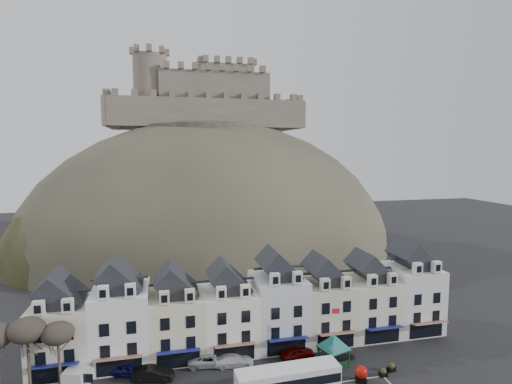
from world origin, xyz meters
TOP-DOWN VIEW (x-y plane):
  - townhouse_terrace at (0.15, 15.97)m, footprint 54.40×9.35m
  - castle_hill at (1.25, 68.95)m, footprint 100.00×76.00m
  - castle at (0.51, 75.93)m, footprint 50.20×22.20m
  - tree_left_mid at (-26.00, 10.50)m, footprint 3.78×3.78m
  - tree_left_near at (-23.00, 10.50)m, footprint 3.43×3.43m
  - bus at (1.03, 3.99)m, footprint 11.45×3.05m
  - bus_shelter at (8.31, 8.46)m, footprint 5.98×5.98m
  - red_buoy at (10.00, 4.68)m, footprint 1.61×1.61m
  - flagpole at (8.08, 8.68)m, footprint 1.07×0.20m
  - white_van at (-21.06, 11.83)m, footprint 3.45×5.46m
  - planter_west at (14.51, 5.70)m, footprint 1.13×0.73m
  - planter_east at (13.00, 4.96)m, footprint 0.99×0.69m
  - car_navy at (-16.00, 12.00)m, footprint 4.71×3.23m
  - car_black at (-13.19, 10.29)m, footprint 4.96×2.61m
  - car_silver at (-6.43, 12.00)m, footprint 5.64×3.15m
  - car_white at (-3.62, 11.21)m, footprint 5.03×2.43m
  - car_maroon at (4.54, 11.08)m, footprint 4.68×2.51m
  - car_charcoal at (9.48, 9.86)m, footprint 4.24×1.86m

SIDE VIEW (x-z plane):
  - castle_hill at x=1.25m, z-range -33.89..34.11m
  - planter_east at x=13.00m, z-range -0.02..0.96m
  - planter_west at x=14.51m, z-range -0.02..1.03m
  - car_charcoal at x=9.48m, z-range 0.00..1.36m
  - car_white at x=-3.62m, z-range 0.00..1.41m
  - car_navy at x=-16.00m, z-range 0.00..1.49m
  - car_maroon at x=4.54m, z-range 0.00..1.51m
  - car_silver at x=-6.43m, z-range 0.00..1.52m
  - car_black at x=-13.19m, z-range 0.00..1.55m
  - red_buoy at x=10.00m, z-range 0.02..1.85m
  - white_van at x=-21.06m, z-range 0.00..2.31m
  - bus at x=1.03m, z-range 0.17..3.38m
  - bus_shelter at x=8.31m, z-range 1.10..5.07m
  - flagpole at x=8.08m, z-range 0.53..7.95m
  - townhouse_terrace at x=0.15m, z-range -0.60..11.20m
  - tree_left_near at x=-23.00m, z-range 2.64..10.47m
  - tree_left_mid at x=-26.00m, z-range 2.92..11.56m
  - castle at x=0.51m, z-range 29.19..51.19m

